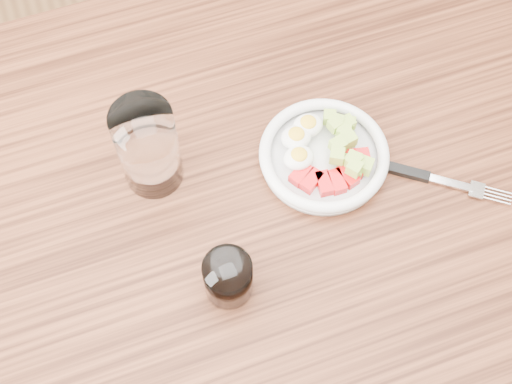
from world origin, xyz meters
TOP-DOWN VIEW (x-y plane):
  - ground at (0.00, 0.00)m, footprint 4.00×4.00m
  - dining_table at (0.00, 0.00)m, footprint 1.50×0.90m
  - bowl at (0.10, 0.04)m, footprint 0.19×0.19m
  - fork at (0.22, -0.03)m, footprint 0.19×0.15m
  - water_glass at (-0.13, 0.10)m, footprint 0.08×0.08m
  - coffee_glass at (-0.09, -0.10)m, footprint 0.06×0.06m

SIDE VIEW (x-z plane):
  - ground at x=0.00m, z-range 0.00..0.00m
  - dining_table at x=0.00m, z-range 0.28..1.05m
  - fork at x=0.22m, z-range 0.77..0.78m
  - bowl at x=0.10m, z-range 0.76..0.81m
  - coffee_glass at x=-0.09m, z-range 0.77..0.84m
  - water_glass at x=-0.13m, z-range 0.77..0.92m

